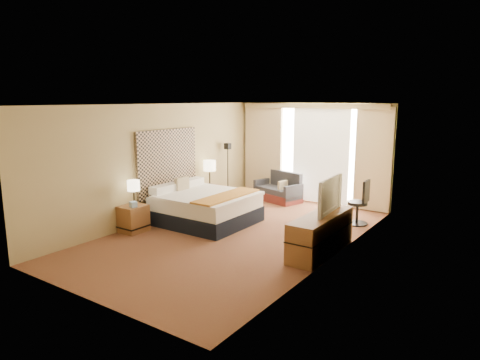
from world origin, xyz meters
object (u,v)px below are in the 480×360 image
Objects in this scene: media_dresser at (321,234)px; lamp_left at (133,186)px; lamp_right at (210,166)px; loveseat at (279,191)px; desk_chair at (360,205)px; television at (324,195)px; nightstand_right at (209,196)px; bed at (205,207)px; floor_lamp at (228,160)px; nightstand_left at (133,219)px.

lamp_left reaches higher than media_dresser.
loveseat is at bearing 54.70° from lamp_right.
media_dresser is 2.81× the size of lamp_right.
desk_chair is 1.98m from television.
bed is at bearing -54.75° from nightstand_right.
media_dresser is 4.45m from floor_lamp.
nightstand_right is at bearing 90.00° from nightstand_left.
lamp_right is 3.84m from television.
nightstand_left is 4.24m from loveseat.
loveseat is (-2.57, 3.03, -0.09)m from media_dresser.
nightstand_left is 1.00× the size of nightstand_right.
television is at bearing 18.96° from nightstand_left.
nightstand_left is 3.93m from television.
loveseat is at bearing 74.48° from nightstand_left.
desk_chair is at bearing -4.38° from loveseat.
floor_lamp reaches higher than media_dresser.
nightstand_right is 0.55× the size of desk_chair.
floor_lamp is at bearing 175.37° from desk_chair.
nightstand_right is at bearing -109.80° from loveseat.
desk_chair is (3.67, 0.65, 0.17)m from nightstand_right.
loveseat reaches higher than media_dresser.
floor_lamp reaches higher than desk_chair.
nightstand_right is 1.95m from loveseat.
lamp_right is (0.02, 0.01, 0.77)m from nightstand_right.
media_dresser is 1.31× the size of loveseat.
lamp_right is at bearing 90.31° from lamp_left.
desk_chair is at bearing 10.06° from nightstand_right.
bed is 3.70× the size of lamp_left.
loveseat is at bearing 83.22° from bed.
nightstand_right is 0.50× the size of television.
bed reaches higher than media_dresser.
television is at bearing 18.90° from lamp_left.
lamp_left is (0.03, 0.02, 0.69)m from nightstand_left.
floor_lamp is at bearing -131.95° from loveseat.
floor_lamp is at bearing 91.08° from lamp_left.
media_dresser reaches higher than nightstand_left.
floor_lamp reaches higher than nightstand_right.
desk_chair is 1.55× the size of lamp_right.
loveseat is 0.89× the size of floor_lamp.
nightstand_right is 3.93m from television.
bed reaches higher than nightstand_right.
bed is 2.75m from loveseat.
bed is 3.06× the size of lamp_right.
lamp_left is (-1.10, -4.07, 0.70)m from loveseat.
nightstand_right is 0.86× the size of lamp_right.
bed is 3.38m from desk_chair.
desk_chair is (-0.03, 2.10, 0.09)m from media_dresser.
media_dresser is at bearing -33.98° from loveseat.
desk_chair reaches higher than bed.
lamp_left is at bearing 25.47° from nightstand_left.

